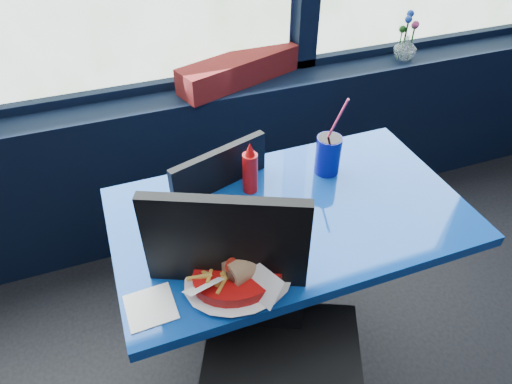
% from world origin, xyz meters
% --- Properties ---
extents(window_sill, '(5.00, 0.26, 0.80)m').
position_xyz_m(window_sill, '(0.00, 2.87, 0.40)').
color(window_sill, black).
rests_on(window_sill, ground).
extents(near_table, '(1.20, 0.70, 0.75)m').
position_xyz_m(near_table, '(0.30, 2.00, 0.57)').
color(near_table, black).
rests_on(near_table, ground).
extents(chair_near_front, '(0.63, 0.63, 1.06)m').
position_xyz_m(chair_near_front, '(0.07, 1.68, 0.61)').
color(chair_near_front, black).
rests_on(chair_near_front, ground).
extents(chair_near_back, '(0.52, 0.52, 0.91)m').
position_xyz_m(chair_near_back, '(0.15, 2.32, 0.52)').
color(chair_near_back, black).
rests_on(chair_near_back, ground).
extents(planter_box, '(0.63, 0.34, 0.12)m').
position_xyz_m(planter_box, '(0.42, 2.89, 0.86)').
color(planter_box, maroon).
rests_on(planter_box, window_sill).
extents(flower_vase, '(0.15, 0.15, 0.25)m').
position_xyz_m(flower_vase, '(1.30, 2.83, 0.87)').
color(flower_vase, silver).
rests_on(flower_vase, window_sill).
extents(food_basket, '(0.30, 0.29, 0.10)m').
position_xyz_m(food_basket, '(0.04, 1.78, 0.79)').
color(food_basket, '#AC0C0B').
rests_on(food_basket, near_table).
extents(ketchup_bottle, '(0.05, 0.05, 0.20)m').
position_xyz_m(ketchup_bottle, '(0.21, 2.16, 0.84)').
color(ketchup_bottle, '#AC0C0B').
rests_on(ketchup_bottle, near_table).
extents(soda_cup, '(0.09, 0.09, 0.32)m').
position_xyz_m(soda_cup, '(0.52, 2.16, 0.83)').
color(soda_cup, navy).
rests_on(soda_cup, near_table).
extents(napkin, '(0.14, 0.14, 0.00)m').
position_xyz_m(napkin, '(-0.22, 1.77, 0.75)').
color(napkin, white).
rests_on(napkin, near_table).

